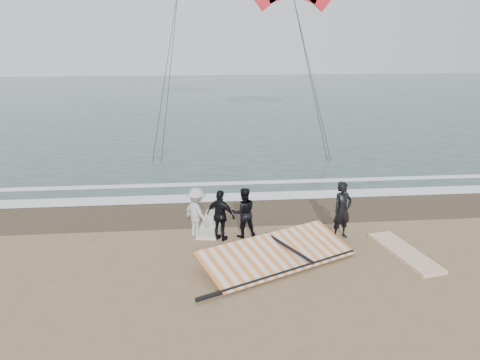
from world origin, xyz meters
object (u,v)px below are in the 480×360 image
object	(u,v)px
board_cream	(211,224)
sail_rig	(274,254)
board_white	(405,252)
man_main	(342,210)

from	to	relation	value
board_cream	sail_rig	world-z (taller)	sail_rig
board_white	sail_rig	xyz separation A→B (m)	(-3.71, -0.04, 0.14)
man_main	sail_rig	distance (m)	2.70
board_cream	board_white	bearing A→B (deg)	-15.67
man_main	board_white	world-z (taller)	man_main
man_main	board_white	distance (m)	2.09
man_main	board_cream	xyz separation A→B (m)	(-3.86, 1.31, -0.83)
board_cream	sail_rig	size ratio (longest dim) A/B	0.52
sail_rig	board_cream	bearing A→B (deg)	121.37
board_white	board_cream	world-z (taller)	board_white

